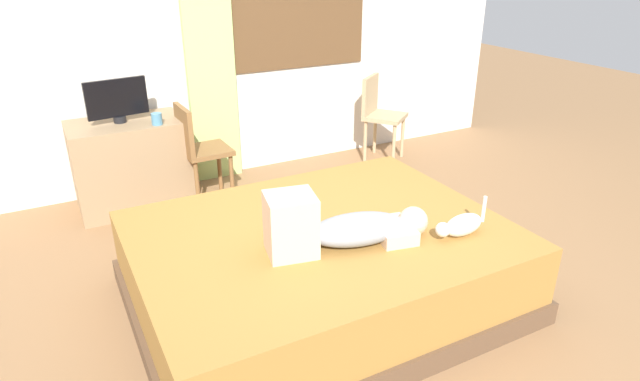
{
  "coord_description": "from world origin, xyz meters",
  "views": [
    {
      "loc": [
        -1.46,
        -2.29,
        2.01
      ],
      "look_at": [
        -0.04,
        0.38,
        0.65
      ],
      "focal_mm": 30.2,
      "sensor_mm": 36.0,
      "label": 1
    }
  ],
  "objects_px": {
    "tv_monitor": "(117,100)",
    "chair_spare": "(379,111)",
    "cat": "(461,225)",
    "desk": "(131,164)",
    "cup": "(157,119)",
    "person_lying": "(341,227)",
    "bed": "(321,266)",
    "chair_by_desk": "(198,147)"
  },
  "relations": [
    {
      "from": "tv_monitor",
      "to": "chair_spare",
      "type": "distance_m",
      "value": 2.52
    },
    {
      "from": "cat",
      "to": "desk",
      "type": "height_order",
      "value": "desk"
    },
    {
      "from": "desk",
      "to": "tv_monitor",
      "type": "bearing_deg",
      "value": 180.0
    },
    {
      "from": "cat",
      "to": "tv_monitor",
      "type": "relative_size",
      "value": 0.75
    },
    {
      "from": "desk",
      "to": "cup",
      "type": "height_order",
      "value": "cup"
    },
    {
      "from": "person_lying",
      "to": "chair_spare",
      "type": "xyz_separation_m",
      "value": [
        1.7,
        2.16,
        -0.11
      ]
    },
    {
      "from": "bed",
      "to": "chair_by_desk",
      "type": "xyz_separation_m",
      "value": [
        -0.23,
        1.76,
        0.26
      ]
    },
    {
      "from": "person_lying",
      "to": "cat",
      "type": "distance_m",
      "value": 0.7
    },
    {
      "from": "cat",
      "to": "cup",
      "type": "distance_m",
      "value": 2.53
    },
    {
      "from": "cup",
      "to": "person_lying",
      "type": "bearing_deg",
      "value": -74.72
    },
    {
      "from": "person_lying",
      "to": "cup",
      "type": "distance_m",
      "value": 2.06
    },
    {
      "from": "desk",
      "to": "bed",
      "type": "bearing_deg",
      "value": -69.08
    },
    {
      "from": "desk",
      "to": "cup",
      "type": "relative_size",
      "value": 9.72
    },
    {
      "from": "person_lying",
      "to": "desk",
      "type": "height_order",
      "value": "person_lying"
    },
    {
      "from": "person_lying",
      "to": "chair_by_desk",
      "type": "distance_m",
      "value": 1.99
    },
    {
      "from": "chair_by_desk",
      "to": "bed",
      "type": "bearing_deg",
      "value": -82.54
    },
    {
      "from": "bed",
      "to": "chair_spare",
      "type": "distance_m",
      "value": 2.6
    },
    {
      "from": "desk",
      "to": "chair_by_desk",
      "type": "distance_m",
      "value": 0.58
    },
    {
      "from": "desk",
      "to": "chair_spare",
      "type": "bearing_deg",
      "value": -0.52
    },
    {
      "from": "desk",
      "to": "cat",
      "type": "bearing_deg",
      "value": -59.45
    },
    {
      "from": "person_lying",
      "to": "cat",
      "type": "xyz_separation_m",
      "value": [
        0.66,
        -0.23,
        -0.05
      ]
    },
    {
      "from": "chair_by_desk",
      "to": "chair_spare",
      "type": "height_order",
      "value": "same"
    },
    {
      "from": "cup",
      "to": "chair_spare",
      "type": "height_order",
      "value": "chair_spare"
    },
    {
      "from": "person_lying",
      "to": "cup",
      "type": "height_order",
      "value": "person_lying"
    },
    {
      "from": "cat",
      "to": "desk",
      "type": "distance_m",
      "value": 2.81
    },
    {
      "from": "cup",
      "to": "chair_by_desk",
      "type": "bearing_deg",
      "value": -2.07
    },
    {
      "from": "person_lying",
      "to": "cup",
      "type": "relative_size",
      "value": 10.17
    },
    {
      "from": "desk",
      "to": "chair_spare",
      "type": "relative_size",
      "value": 1.05
    },
    {
      "from": "person_lying",
      "to": "chair_spare",
      "type": "relative_size",
      "value": 1.1
    },
    {
      "from": "bed",
      "to": "cup",
      "type": "height_order",
      "value": "cup"
    },
    {
      "from": "desk",
      "to": "cup",
      "type": "distance_m",
      "value": 0.51
    },
    {
      "from": "cup",
      "to": "chair_spare",
      "type": "bearing_deg",
      "value": 4.56
    },
    {
      "from": "cat",
      "to": "desk",
      "type": "bearing_deg",
      "value": 120.55
    },
    {
      "from": "bed",
      "to": "chair_by_desk",
      "type": "relative_size",
      "value": 2.57
    },
    {
      "from": "person_lying",
      "to": "tv_monitor",
      "type": "bearing_deg",
      "value": 109.94
    },
    {
      "from": "chair_spare",
      "to": "person_lying",
      "type": "bearing_deg",
      "value": -128.09
    },
    {
      "from": "chair_by_desk",
      "to": "chair_spare",
      "type": "relative_size",
      "value": 1.0
    },
    {
      "from": "cat",
      "to": "cup",
      "type": "relative_size",
      "value": 3.87
    },
    {
      "from": "bed",
      "to": "tv_monitor",
      "type": "height_order",
      "value": "tv_monitor"
    },
    {
      "from": "chair_spare",
      "to": "cat",
      "type": "bearing_deg",
      "value": -113.36
    },
    {
      "from": "person_lying",
      "to": "chair_by_desk",
      "type": "height_order",
      "value": "chair_by_desk"
    },
    {
      "from": "chair_by_desk",
      "to": "cup",
      "type": "bearing_deg",
      "value": 177.93
    }
  ]
}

